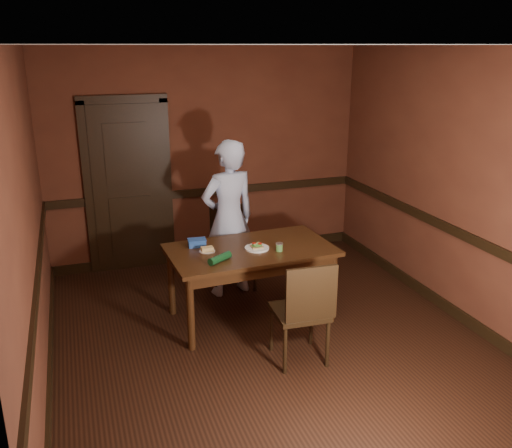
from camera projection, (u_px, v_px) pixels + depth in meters
floor at (268, 337)px, 5.26m from camera, size 4.00×4.50×0.01m
ceiling at (270, 45)px, 4.41m from camera, size 4.00×4.50×0.01m
wall_back at (207, 157)px, 6.85m from camera, size 4.00×0.02×2.70m
wall_front at (419, 317)px, 2.81m from camera, size 4.00×0.02×2.70m
wall_left at (28, 227)px, 4.21m from camera, size 0.02×4.50×2.70m
wall_right at (455, 186)px, 5.45m from camera, size 0.02×4.50×2.70m
dado_back at (208, 192)px, 6.98m from camera, size 4.00×0.03×0.10m
dado_left at (38, 280)px, 4.36m from camera, size 0.03×4.50×0.10m
dado_right at (448, 228)px, 5.59m from camera, size 0.03×4.50×0.10m
baseboard_back at (210, 252)px, 7.24m from camera, size 4.00×0.03×0.12m
baseboard_left at (50, 370)px, 4.62m from camera, size 0.03×4.50×0.12m
baseboard_right at (440, 302)px, 5.85m from camera, size 0.03×4.50×0.12m
door at (128, 184)px, 6.59m from camera, size 1.05×0.07×2.20m
dining_table at (251, 283)px, 5.53m from camera, size 1.68×1.00×0.77m
chair_far at (236, 248)px, 6.26m from camera, size 0.49×0.49×0.94m
chair_near at (300, 310)px, 4.76m from camera, size 0.48×0.48×0.97m
person at (229, 219)px, 5.96m from camera, size 0.71×0.55×1.76m
sandwich_plate at (257, 247)px, 5.39m from camera, size 0.24×0.24×0.06m
sauce_jar at (279, 247)px, 5.32m from camera, size 0.07×0.07×0.08m
cheese_saucer at (207, 250)px, 5.31m from camera, size 0.16×0.16×0.05m
food_tub at (197, 243)px, 5.45m from camera, size 0.19×0.14×0.08m
wrapped_veg at (220, 258)px, 5.06m from camera, size 0.26×0.20×0.07m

